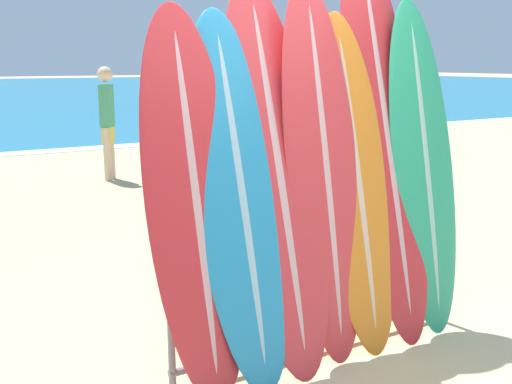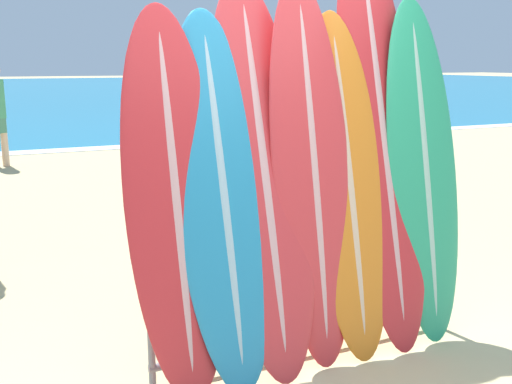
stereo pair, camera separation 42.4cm
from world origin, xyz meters
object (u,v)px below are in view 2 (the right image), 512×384
at_px(person_mid_beach, 144,118).
at_px(surfboard_slot_0, 175,201).
at_px(surfboard_slot_4, 348,185).
at_px(person_near_water, 209,110).
at_px(surfboard_slot_5, 382,140).
at_px(surfboard_slot_2, 263,176).
at_px(surfboard_slot_3, 312,173).
at_px(surfboard_slot_6, 423,170).
at_px(surfboard_slot_1, 222,198).
at_px(surfboard_rack, 310,283).

bearing_deg(person_mid_beach, surfboard_slot_0, 22.43).
relative_size(surfboard_slot_4, person_near_water, 1.29).
relative_size(surfboard_slot_5, person_near_water, 1.60).
bearing_deg(surfboard_slot_5, surfboard_slot_2, -177.24).
distance_m(surfboard_slot_3, surfboard_slot_4, 0.27).
relative_size(surfboard_slot_5, surfboard_slot_6, 1.18).
xyz_separation_m(surfboard_slot_3, person_near_water, (2.18, 7.82, -0.25)).
distance_m(surfboard_slot_0, person_near_water, 8.38).
distance_m(surfboard_slot_3, surfboard_slot_6, 0.82).
distance_m(surfboard_slot_4, person_mid_beach, 6.17).
xyz_separation_m(surfboard_slot_1, surfboard_slot_2, (0.27, 0.04, 0.10)).
distance_m(surfboard_rack, surfboard_slot_5, 1.00).
relative_size(surfboard_rack, surfboard_slot_1, 0.97).
relative_size(surfboard_slot_2, person_mid_beach, 1.33).
bearing_deg(surfboard_slot_5, surfboard_slot_3, -172.17).
xyz_separation_m(surfboard_slot_2, surfboard_slot_3, (0.30, -0.03, 0.00)).
height_order(surfboard_slot_1, surfboard_slot_2, surfboard_slot_2).
distance_m(surfboard_slot_4, surfboard_slot_6, 0.57).
xyz_separation_m(person_near_water, person_mid_beach, (-1.68, -1.66, 0.05)).
bearing_deg(surfboard_slot_4, surfboard_slot_1, 179.95).
bearing_deg(surfboard_slot_1, surfboard_slot_3, 0.23).
bearing_deg(person_mid_beach, person_near_water, 169.43).
bearing_deg(surfboard_slot_1, surfboard_slot_6, -0.01).
height_order(surfboard_slot_0, surfboard_slot_2, surfboard_slot_2).
xyz_separation_m(surfboard_slot_0, surfboard_slot_3, (0.83, -0.00, 0.09)).
height_order(person_near_water, person_mid_beach, person_mid_beach).
bearing_deg(surfboard_slot_3, surfboard_slot_1, -179.77).
bearing_deg(surfboard_rack, surfboard_slot_6, 1.44).
height_order(surfboard_rack, surfboard_slot_3, surfboard_slot_3).
bearing_deg(surfboard_rack, person_mid_beach, 85.25).
bearing_deg(person_near_water, surfboard_slot_4, 166.83).
bearing_deg(person_mid_beach, surfboard_rack, 29.90).
relative_size(surfboard_slot_1, surfboard_slot_6, 0.95).
bearing_deg(surfboard_slot_5, surfboard_slot_0, -177.03).
bearing_deg(surfboard_slot_2, person_mid_beach, 82.53).
bearing_deg(person_near_water, surfboard_slot_3, 165.13).
height_order(surfboard_slot_2, surfboard_slot_5, surfboard_slot_5).
distance_m(surfboard_slot_2, person_near_water, 8.18).
bearing_deg(surfboard_slot_2, surfboard_slot_0, -176.71).
distance_m(surfboard_rack, surfboard_slot_4, 0.64).
height_order(surfboard_rack, surfboard_slot_0, surfboard_slot_0).
bearing_deg(surfboard_slot_4, surfboard_slot_0, 179.67).
bearing_deg(surfboard_rack, surfboard_slot_4, 4.46).
relative_size(surfboard_slot_1, person_near_water, 1.29).
bearing_deg(surfboard_slot_6, person_near_water, 80.11).
bearing_deg(surfboard_slot_2, surfboard_slot_1, -172.27).
distance_m(surfboard_slot_2, surfboard_slot_3, 0.30).
bearing_deg(person_mid_beach, surfboard_slot_5, 35.00).
height_order(surfboard_slot_0, surfboard_slot_3, surfboard_slot_3).
relative_size(surfboard_rack, surfboard_slot_4, 0.96).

